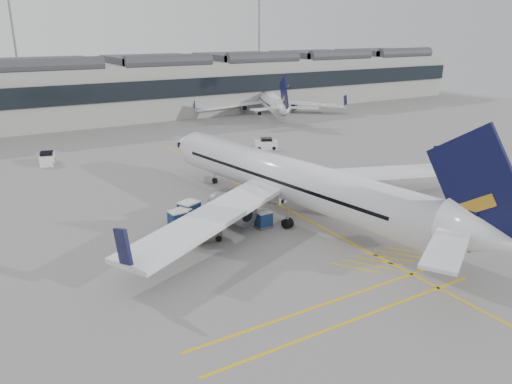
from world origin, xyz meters
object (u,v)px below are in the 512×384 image
ramp_agent_a (232,203)px  ramp_agent_b (229,215)px  pushback_tug (206,233)px  baggage_cart_a (189,211)px  airliner_main (295,182)px  belt_loader (285,193)px

ramp_agent_a → ramp_agent_b: ramp_agent_b is taller
ramp_agent_a → pushback_tug: bearing=-179.5°
ramp_agent_a → baggage_cart_a: bearing=144.6°
airliner_main → ramp_agent_b: bearing=160.8°
ramp_agent_b → airliner_main: bearing=147.8°
airliner_main → baggage_cart_a: 10.75m
baggage_cart_a → ramp_agent_a: 5.18m
baggage_cart_a → ramp_agent_a: (5.11, 0.79, -0.29)m
airliner_main → ramp_agent_b: size_ratio=24.98×
airliner_main → pushback_tug: bearing=177.4°
airliner_main → baggage_cart_a: airliner_main is taller
airliner_main → ramp_agent_a: (-4.67, 4.52, -2.72)m
ramp_agent_b → belt_loader: bearing=-179.9°
baggage_cart_a → pushback_tug: 4.83m
ramp_agent_a → ramp_agent_b: size_ratio=0.90×
baggage_cart_a → pushback_tug: baggage_cart_a is taller
baggage_cart_a → ramp_agent_b: size_ratio=1.35×
baggage_cart_a → ramp_agent_a: bearing=-14.9°
airliner_main → ramp_agent_a: bearing=127.6°
airliner_main → ramp_agent_a: 7.04m
belt_loader → ramp_agent_b: 9.40m
ramp_agent_a → pushback_tug: (-5.63, -5.57, -0.16)m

